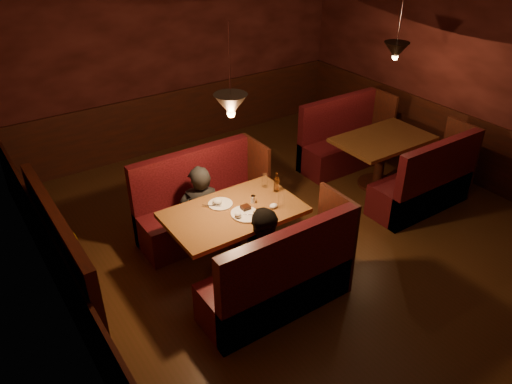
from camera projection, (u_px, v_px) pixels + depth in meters
room at (297, 171)px, 5.81m from camera, size 6.02×7.02×2.92m
main_table at (235, 224)px, 5.64m from camera, size 1.51×0.92×1.06m
main_bench_far at (201, 209)px, 6.39m from camera, size 1.67×0.59×1.14m
main_bench_near at (281, 283)px, 5.17m from camera, size 1.67×0.59×1.14m
second_table at (382, 150)px, 7.34m from camera, size 1.40×0.89×0.79m
second_bench_far at (343, 144)px, 8.07m from camera, size 1.54×0.58×1.10m
second_bench_near at (426, 187)px, 6.89m from camera, size 1.54×0.58×1.10m
diner_a at (200, 195)px, 5.98m from camera, size 0.63×0.53×1.47m
diner_b at (267, 240)px, 5.23m from camera, size 0.75×0.62×1.43m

